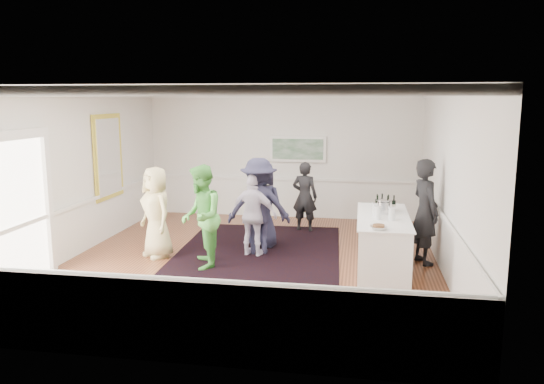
% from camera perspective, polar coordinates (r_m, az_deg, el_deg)
% --- Properties ---
extents(floor, '(8.00, 8.00, 0.00)m').
position_cam_1_polar(floor, '(10.15, -2.23, -7.47)').
color(floor, brown).
rests_on(floor, ground).
extents(ceiling, '(7.00, 8.00, 0.02)m').
position_cam_1_polar(ceiling, '(9.68, -2.36, 10.91)').
color(ceiling, white).
rests_on(ceiling, wall_back).
extents(wall_left, '(0.02, 8.00, 3.20)m').
position_cam_1_polar(wall_left, '(11.05, -20.37, 1.86)').
color(wall_left, white).
rests_on(wall_left, floor).
extents(wall_right, '(0.02, 8.00, 3.20)m').
position_cam_1_polar(wall_right, '(9.70, 18.39, 0.93)').
color(wall_right, white).
rests_on(wall_right, floor).
extents(wall_back, '(7.00, 0.02, 3.20)m').
position_cam_1_polar(wall_back, '(13.70, 1.14, 3.93)').
color(wall_back, white).
rests_on(wall_back, floor).
extents(wall_front, '(7.00, 0.02, 3.20)m').
position_cam_1_polar(wall_front, '(6.00, -10.16, -4.07)').
color(wall_front, white).
rests_on(wall_front, floor).
extents(wainscoting, '(7.00, 8.00, 1.00)m').
position_cam_1_polar(wainscoting, '(10.01, -2.25, -4.73)').
color(wainscoting, white).
rests_on(wainscoting, floor).
extents(mirror, '(0.05, 1.25, 1.85)m').
position_cam_1_polar(mirror, '(12.14, -17.19, 3.66)').
color(mirror, yellow).
rests_on(mirror, wall_left).
extents(doorway, '(0.10, 1.78, 2.56)m').
position_cam_1_polar(doorway, '(9.47, -25.70, -0.90)').
color(doorway, white).
rests_on(doorway, wall_left).
extents(landscape_painting, '(1.44, 0.06, 0.66)m').
position_cam_1_polar(landscape_painting, '(13.57, 2.79, 4.63)').
color(landscape_painting, white).
rests_on(landscape_painting, wall_back).
extents(area_rug, '(3.40, 4.35, 0.02)m').
position_cam_1_polar(area_rug, '(10.82, -1.36, -6.29)').
color(area_rug, black).
rests_on(area_rug, floor).
extents(serving_table, '(0.91, 2.41, 0.98)m').
position_cam_1_polar(serving_table, '(9.80, 11.79, -5.32)').
color(serving_table, white).
rests_on(serving_table, floor).
extents(bartender, '(0.70, 0.84, 1.97)m').
position_cam_1_polar(bartender, '(10.22, 16.15, -2.04)').
color(bartender, black).
rests_on(bartender, floor).
extents(guest_tan, '(1.02, 0.99, 1.77)m').
position_cam_1_polar(guest_tan, '(10.47, -12.34, -2.14)').
color(guest_tan, '#CFBD81').
rests_on(guest_tan, floor).
extents(guest_green, '(0.94, 1.08, 1.89)m').
position_cam_1_polar(guest_green, '(9.65, -7.63, -2.66)').
color(guest_green, '#51B147').
rests_on(guest_green, floor).
extents(guest_lilac, '(1.02, 0.58, 1.63)m').
position_cam_1_polar(guest_lilac, '(10.31, -1.99, -2.49)').
color(guest_lilac, white).
rests_on(guest_lilac, floor).
extents(guest_dark_a, '(1.33, 0.89, 1.91)m').
position_cam_1_polar(guest_dark_a, '(10.44, -1.43, -1.54)').
color(guest_dark_a, '#212036').
rests_on(guest_dark_a, floor).
extents(guest_dark_b, '(0.66, 0.50, 1.63)m').
position_cam_1_polar(guest_dark_b, '(12.28, 3.54, -0.50)').
color(guest_dark_b, black).
rests_on(guest_dark_b, floor).
extents(guest_navy, '(0.98, 0.76, 1.78)m').
position_cam_1_polar(guest_navy, '(10.93, -0.99, -1.38)').
color(guest_navy, '#212036').
rests_on(guest_navy, floor).
extents(wine_bottles, '(0.38, 0.28, 0.31)m').
position_cam_1_polar(wine_bottles, '(10.17, 11.99, -1.07)').
color(wine_bottles, black).
rests_on(wine_bottles, serving_table).
extents(juice_pitchers, '(0.38, 0.37, 0.24)m').
position_cam_1_polar(juice_pitchers, '(9.46, 11.73, -2.10)').
color(juice_pitchers, '#6CB741').
rests_on(juice_pitchers, serving_table).
extents(ice_bucket, '(0.26, 0.26, 0.25)m').
position_cam_1_polar(ice_bucket, '(9.89, 11.91, -1.61)').
color(ice_bucket, silver).
rests_on(ice_bucket, serving_table).
extents(nut_bowl, '(0.28, 0.28, 0.08)m').
position_cam_1_polar(nut_bowl, '(8.68, 11.39, -3.71)').
color(nut_bowl, white).
rests_on(nut_bowl, serving_table).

